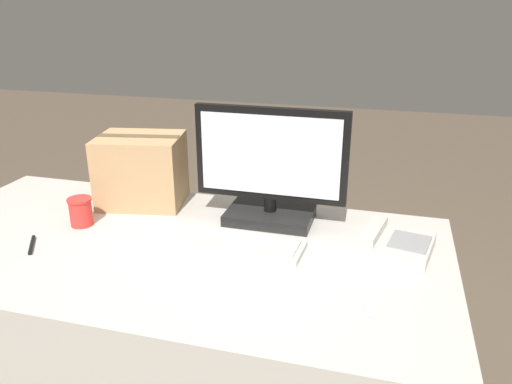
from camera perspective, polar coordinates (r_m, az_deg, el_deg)
office_desk at (r=1.86m, az=-9.30°, el=-16.28°), size 1.80×0.90×0.75m
monitor at (r=1.73m, az=1.65°, el=2.14°), size 0.53×0.20×0.41m
keyboard at (r=1.61m, az=-1.80°, el=-5.92°), size 0.41×0.17×0.03m
desk_phone at (r=1.63m, az=15.52°, el=-5.75°), size 0.24×0.24×0.07m
paper_cup_right at (r=1.85m, az=-19.39°, el=-2.13°), size 0.08×0.08×0.10m
spoon at (r=1.36m, az=12.10°, el=-12.54°), size 0.09×0.14×0.00m
cardboard_box at (r=1.96m, az=-12.95°, el=2.47°), size 0.35×0.30×0.27m
pen_marker at (r=1.77m, az=-24.25°, el=-5.53°), size 0.08×0.11×0.01m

